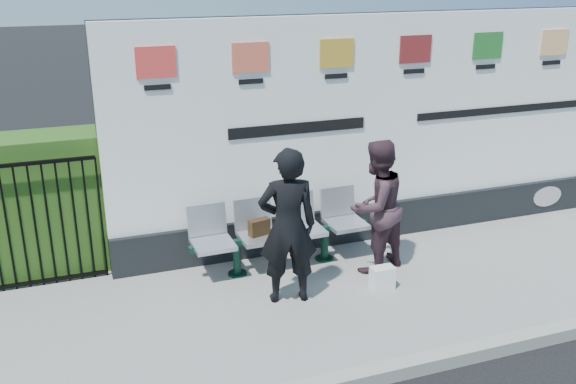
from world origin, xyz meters
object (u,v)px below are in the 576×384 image
Objects in this scene: billboard at (406,142)px; woman_right at (376,206)px; bench at (282,249)px; woman_left at (288,226)px.

billboard is 4.85× the size of woman_right.
billboard is at bearing -155.99° from woman_right.
woman_left is at bearing -106.14° from bench.
bench is 1.28m from woman_right.
woman_right is (1.26, 0.36, -0.06)m from woman_left.
woman_right is at bearing -134.39° from billboard.
billboard reaches higher than woman_left.
woman_left is (-2.18, -1.30, -0.41)m from billboard.
billboard is at bearing -139.04° from woman_left.
woman_right is (1.05, -0.43, 0.59)m from bench.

